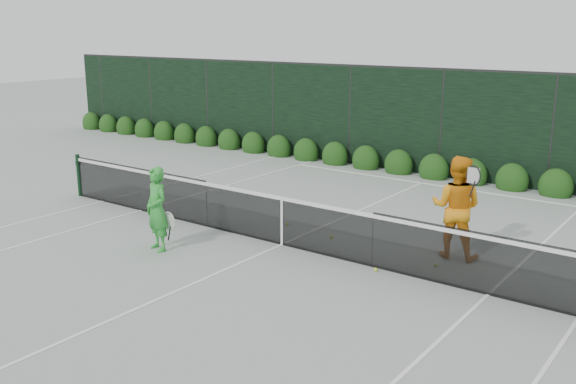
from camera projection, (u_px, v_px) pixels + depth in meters
The scene contains 8 objects.
ground at pixel (282, 245), 12.59m from camera, with size 80.00×80.00×0.00m, color gray.
tennis_net at pixel (281, 219), 12.47m from camera, with size 12.90×0.10×1.07m.
player_woman at pixel (157, 209), 12.12m from camera, with size 0.69×0.53×1.62m.
player_man at pixel (456, 207), 11.70m from camera, with size 1.03×0.86×1.91m.
court_lines at pixel (282, 245), 12.59m from camera, with size 11.03×23.83×0.01m.
windscreen_fence at pixel (179, 199), 10.10m from camera, with size 32.00×21.07×3.06m.
hedge_row at pixel (434, 170), 18.11m from camera, with size 31.66×0.65×0.94m.
tennis_balls at pixel (353, 247), 12.35m from camera, with size 3.68×1.32×0.07m.
Camera 1 is at (7.17, -9.54, 4.14)m, focal length 40.00 mm.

